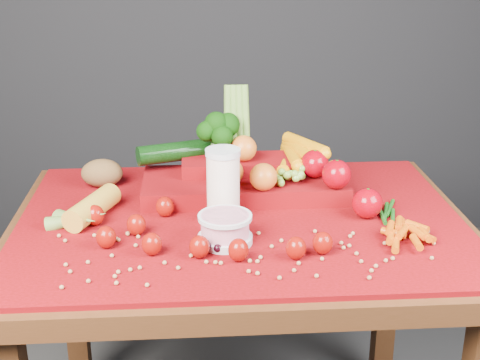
{
  "coord_description": "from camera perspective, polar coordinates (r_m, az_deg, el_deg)",
  "views": [
    {
      "loc": [
        -0.1,
        -1.45,
        1.41
      ],
      "look_at": [
        0.0,
        0.02,
        0.85
      ],
      "focal_mm": 50.0,
      "sensor_mm": 36.0,
      "label": 1
    }
  ],
  "objects": [
    {
      "name": "potato",
      "position": [
        1.81,
        -11.7,
        0.58
      ],
      "size": [
        0.11,
        0.08,
        0.07
      ],
      "primitive_type": "ellipsoid",
      "color": "brown",
      "rests_on": "red_cloth"
    },
    {
      "name": "red_cloth",
      "position": [
        1.6,
        0.05,
        -3.4
      ],
      "size": [
        1.05,
        0.75,
        0.01
      ],
      "primitive_type": "cube",
      "color": "maroon",
      "rests_on": "table"
    },
    {
      "name": "corn_ear",
      "position": [
        1.59,
        -13.36,
        -2.98
      ],
      "size": [
        0.24,
        0.26,
        0.06
      ],
      "rotation": [
        0.0,
        0.0,
        1.18
      ],
      "color": "gold",
      "rests_on": "red_cloth"
    },
    {
      "name": "baby_carrot_pile",
      "position": [
        1.52,
        14.39,
        -4.5
      ],
      "size": [
        0.18,
        0.17,
        0.03
      ],
      "primitive_type": null,
      "color": "#C84D07",
      "rests_on": "red_cloth"
    },
    {
      "name": "produce_mound",
      "position": [
        1.72,
        1.04,
        0.73
      ],
      "size": [
        0.6,
        0.36,
        0.27
      ],
      "color": "maroon",
      "rests_on": "red_cloth"
    },
    {
      "name": "table",
      "position": [
        1.64,
        0.05,
        -6.61
      ],
      "size": [
        1.1,
        0.8,
        0.75
      ],
      "color": "#391F0D",
      "rests_on": "ground"
    },
    {
      "name": "soybean_scatter",
      "position": [
        1.41,
        0.62,
        -6.34
      ],
      "size": [
        0.84,
        0.24,
        0.01
      ],
      "primitive_type": null,
      "color": "#AF7D4B",
      "rests_on": "red_cloth"
    },
    {
      "name": "yogurt_bowl",
      "position": [
        1.46,
        -1.29,
        -4.1
      ],
      "size": [
        0.12,
        0.12,
        0.07
      ],
      "rotation": [
        0.0,
        0.0,
        -0.1
      ],
      "color": "silver",
      "rests_on": "red_cloth"
    },
    {
      "name": "green_bean_pile",
      "position": [
        1.65,
        12.52,
        -2.77
      ],
      "size": [
        0.14,
        0.12,
        0.01
      ],
      "primitive_type": null,
      "color": "#144F12",
      "rests_on": "red_cloth"
    },
    {
      "name": "dark_grape_cluster",
      "position": [
        1.44,
        -2.8,
        -5.54
      ],
      "size": [
        0.06,
        0.05,
        0.03
      ],
      "primitive_type": null,
      "color": "black",
      "rests_on": "red_cloth"
    },
    {
      "name": "strawberry_scatter",
      "position": [
        1.46,
        -4.47,
        -4.56
      ],
      "size": [
        0.54,
        0.28,
        0.05
      ],
      "color": "#8A0A02",
      "rests_on": "red_cloth"
    },
    {
      "name": "milk_glass",
      "position": [
        1.55,
        -1.44,
        -0.23
      ],
      "size": [
        0.08,
        0.08,
        0.18
      ],
      "rotation": [
        0.0,
        0.0,
        -0.01
      ],
      "color": "white",
      "rests_on": "red_cloth"
    }
  ]
}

